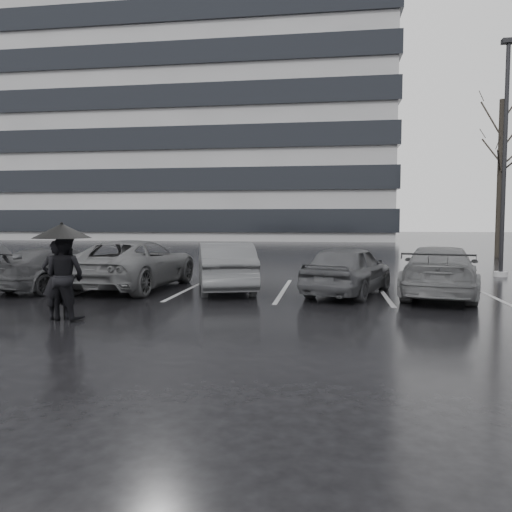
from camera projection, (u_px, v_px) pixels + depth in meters
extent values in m
plane|color=black|center=(250.00, 304.00, 12.06)|extent=(160.00, 160.00, 0.00)
cube|color=#939396|center=(135.00, 123.00, 61.60)|extent=(60.00, 25.00, 28.00)
cube|color=#939396|center=(133.00, 2.00, 60.57)|extent=(61.00, 26.00, 1.00)
cube|color=black|center=(136.00, 221.00, 62.46)|extent=(60.60, 25.60, 2.20)
cube|color=black|center=(136.00, 189.00, 62.17)|extent=(60.60, 25.60, 2.20)
cube|color=black|center=(135.00, 156.00, 61.89)|extent=(60.60, 25.60, 2.20)
cube|color=black|center=(135.00, 123.00, 61.60)|extent=(60.60, 25.60, 2.20)
cube|color=black|center=(134.00, 90.00, 61.32)|extent=(60.60, 25.60, 2.20)
cube|color=black|center=(134.00, 57.00, 61.03)|extent=(60.60, 25.60, 2.20)
cube|color=black|center=(133.00, 23.00, 60.75)|extent=(60.60, 25.60, 2.20)
imported|color=black|center=(348.00, 269.00, 13.63)|extent=(2.88, 4.33, 1.37)
imported|color=#323235|center=(225.00, 266.00, 14.45)|extent=(2.59, 4.46, 1.39)
imported|color=#434345|center=(135.00, 264.00, 14.99)|extent=(2.73, 5.34, 1.44)
imported|color=black|center=(61.00, 268.00, 14.73)|extent=(3.03, 4.56, 1.23)
imported|color=#434345|center=(440.00, 271.00, 13.24)|extent=(2.91, 4.95, 1.35)
imported|color=black|center=(58.00, 280.00, 10.16)|extent=(0.70, 0.60, 1.63)
imported|color=black|center=(65.00, 276.00, 10.15)|extent=(0.98, 0.83, 1.78)
cylinder|color=black|center=(63.00, 277.00, 10.25)|extent=(0.03, 0.03, 1.71)
cone|color=black|center=(62.00, 231.00, 10.18)|extent=(1.17, 1.17, 0.30)
sphere|color=black|center=(62.00, 223.00, 10.17)|extent=(0.05, 0.05, 0.05)
cylinder|color=#939396|center=(501.00, 274.00, 17.99)|extent=(0.46, 0.46, 0.18)
cylinder|color=black|center=(505.00, 161.00, 17.70)|extent=(0.15, 0.15, 8.24)
cube|color=black|center=(509.00, 41.00, 17.41)|extent=(0.46, 0.27, 0.16)
cube|color=#9F9FA2|center=(17.00, 285.00, 15.65)|extent=(0.12, 5.00, 0.00)
cube|color=#9F9FA2|center=(101.00, 287.00, 15.24)|extent=(0.12, 5.00, 0.00)
cube|color=#9F9FA2|center=(190.00, 288.00, 14.84)|extent=(0.12, 5.00, 0.00)
cube|color=#9F9FA2|center=(284.00, 290.00, 14.44)|extent=(0.12, 5.00, 0.00)
cube|color=#9F9FA2|center=(383.00, 292.00, 14.04)|extent=(0.12, 5.00, 0.00)
cube|color=#9F9FA2|center=(487.00, 294.00, 13.63)|extent=(0.12, 5.00, 0.00)
cylinder|color=black|center=(499.00, 179.00, 26.95)|extent=(0.26, 0.26, 8.50)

